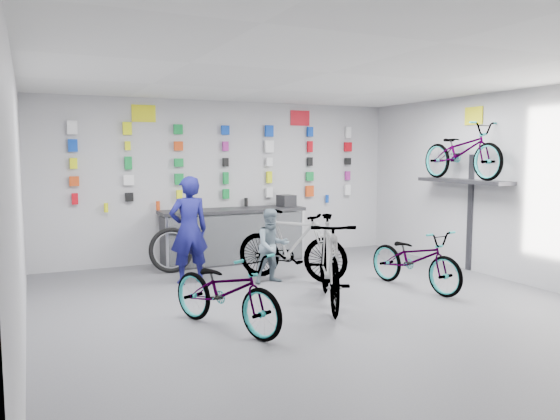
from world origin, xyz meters
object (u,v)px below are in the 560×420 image
counter (233,236)px  bike_left (226,291)px  clerk (189,230)px  bike_service (291,245)px  customer (272,246)px  bike_right (415,259)px  bike_center (330,261)px

counter → bike_left: (-1.40, -3.62, -0.03)m
bike_left → clerk: bearing=61.1°
bike_service → customer: bearing=145.7°
clerk → customer: 1.32m
counter → clerk: clerk is taller
bike_service → clerk: (-1.53, 0.49, 0.27)m
bike_left → customer: customer is taller
bike_right → clerk: clerk is taller
customer → bike_service: bearing=5.3°
counter → bike_service: size_ratio=1.44×
bike_right → bike_service: bearing=128.8°
bike_right → clerk: (-2.97, 1.77, 0.38)m
bike_service → clerk: 1.63m
counter → clerk: size_ratio=1.61×
bike_center → customer: bike_center is taller
bike_center → bike_service: bearing=107.4°
bike_service → counter: bearing=60.5°
bike_center → customer: 1.48m
bike_left → bike_service: (1.76, 1.90, 0.11)m
bike_left → bike_service: bike_service is taller
clerk → bike_service: bearing=161.0°
counter → bike_service: bearing=-78.2°
bike_left → clerk: 2.43m
bike_right → customer: size_ratio=1.49×
bike_center → clerk: 2.44m
counter → bike_left: bearing=-111.1°
customer → clerk: bearing=153.9°
counter → customer: (0.00, -1.77, 0.10)m
bike_left → clerk: clerk is taller
bike_left → bike_right: 3.25m
bike_left → clerk: (0.22, 2.39, 0.38)m
bike_left → bike_center: 1.64m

